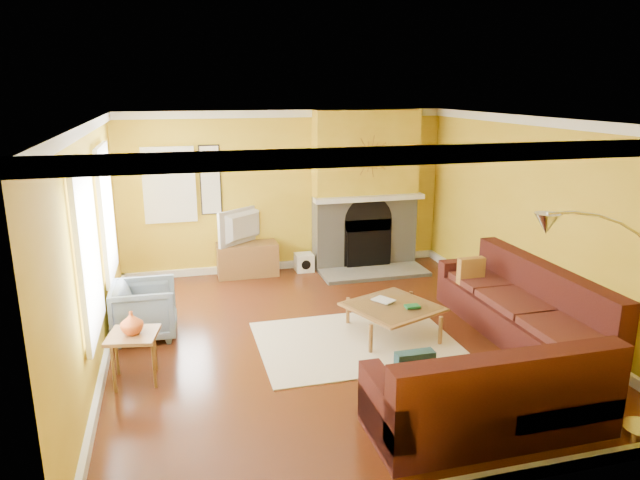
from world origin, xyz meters
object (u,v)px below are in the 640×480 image
object	(u,v)px
sectional_sofa	(459,322)
side_table	(135,357)
coffee_table	(392,320)
armchair	(145,310)
arc_lamp	(604,333)
media_console	(247,259)

from	to	relation	value
sectional_sofa	side_table	bearing A→B (deg)	173.79
coffee_table	armchair	world-z (taller)	armchair
armchair	side_table	xyz separation A→B (m)	(-0.07, -1.16, -0.08)
side_table	armchair	bearing A→B (deg)	86.47
coffee_table	side_table	world-z (taller)	side_table
coffee_table	arc_lamp	distance (m)	2.88
side_table	coffee_table	bearing A→B (deg)	7.81
coffee_table	side_table	distance (m)	3.14
sectional_sofa	side_table	world-z (taller)	sectional_sofa
sectional_sofa	coffee_table	distance (m)	0.98
side_table	arc_lamp	bearing A→B (deg)	-29.01
sectional_sofa	side_table	xyz separation A→B (m)	(-3.59, 0.39, -0.17)
coffee_table	arc_lamp	size ratio (longest dim) A/B	0.47
coffee_table	media_console	bearing A→B (deg)	117.26
sectional_sofa	coffee_table	size ratio (longest dim) A/B	3.62
sectional_sofa	armchair	distance (m)	3.85
sectional_sofa	armchair	xyz separation A→B (m)	(-3.52, 1.55, -0.10)
media_console	armchair	distance (m)	2.62
armchair	arc_lamp	bearing A→B (deg)	-129.60
media_console	arc_lamp	distance (m)	5.96
armchair	coffee_table	bearing A→B (deg)	-102.38
media_console	armchair	bearing A→B (deg)	-126.95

